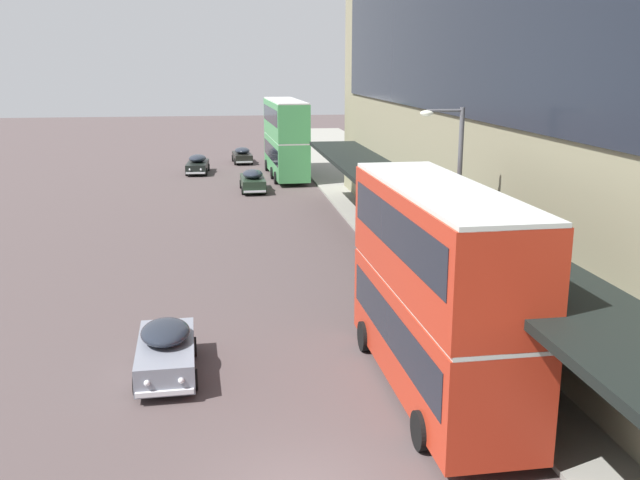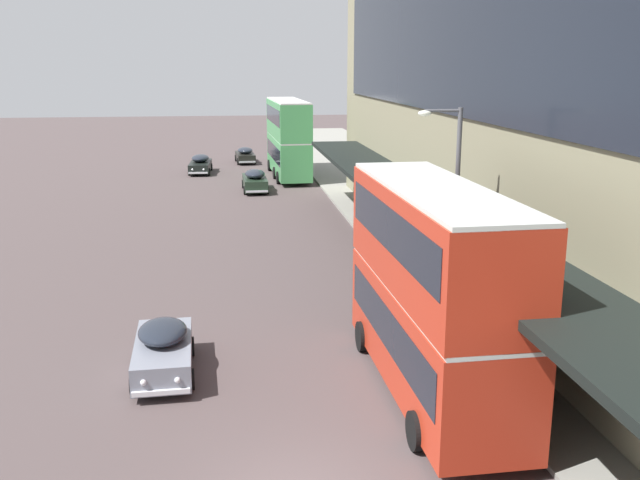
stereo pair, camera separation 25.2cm
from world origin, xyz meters
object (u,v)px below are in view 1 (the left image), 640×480
Objects in this scene: sedan_trailing_mid at (242,155)px; transit_bus_kerbside_front at (285,136)px; sedan_second_mid at (166,350)px; sedan_oncoming_front at (253,181)px; pedestrian_at_kerb at (482,294)px; transit_bus_kerbside_rear at (436,284)px; street_lamp at (453,208)px; sedan_second_near at (198,164)px.

transit_bus_kerbside_front is at bearing -70.27° from sedan_trailing_mid.
sedan_second_mid is 0.92× the size of sedan_oncoming_front.
transit_bus_kerbside_front is 36.36m from pedestrian_at_kerb.
transit_bus_kerbside_rear is 2.26× the size of sedan_second_mid.
sedan_oncoming_front is 30.28m from pedestrian_at_kerb.
transit_bus_kerbside_rear is 2.09× the size of sedan_oncoming_front.
sedan_second_mid is (-7.78, 2.36, -2.51)m from transit_bus_kerbside_rear.
pedestrian_at_kerb is at bearing 34.05° from street_lamp.
transit_bus_kerbside_front reaches higher than sedan_second_near.
pedestrian_at_kerb is at bearing 56.20° from transit_bus_kerbside_rear.
street_lamp is at bearing -86.71° from transit_bus_kerbside_front.
street_lamp reaches higher than sedan_second_near.
sedan_second_near is at bearing 156.02° from transit_bus_kerbside_front.
street_lamp is (5.27, -30.58, 3.83)m from sedan_oncoming_front.
street_lamp is at bearing -76.68° from sedan_second_near.
transit_bus_kerbside_rear is 2.00× the size of sedan_second_near.
transit_bus_kerbside_rear is 45.25m from sedan_second_near.
sedan_oncoming_front is at bearing 99.77° from street_lamp.
sedan_second_mid is at bearing -94.85° from sedan_trailing_mid.
transit_bus_kerbside_rear is at bearing -123.80° from pedestrian_at_kerb.
sedan_second_mid is (-7.42, -38.82, -2.68)m from transit_bus_kerbside_front.
street_lamp reaches higher than transit_bus_kerbside_rear.
sedan_second_mid is 42.13m from sedan_second_near.
street_lamp reaches higher than transit_bus_kerbside_front.
sedan_second_near is 41.80m from street_lamp.
sedan_trailing_mid is at bearing 94.19° from transit_bus_kerbside_rear.
sedan_second_mid is at bearing -100.82° from transit_bus_kerbside_front.
sedan_oncoming_front is 0.96× the size of sedan_second_near.
transit_bus_kerbside_rear is at bearing -84.24° from sedan_oncoming_front.
sedan_second_mid is 0.56× the size of street_lamp.
transit_bus_kerbside_rear reaches higher than pedestrian_at_kerb.
transit_bus_kerbside_front is 6.12× the size of pedestrian_at_kerb.
sedan_second_near is at bearing 103.32° from street_lamp.
transit_bus_kerbside_rear is at bearing -114.05° from street_lamp.
pedestrian_at_kerb is (11.22, -39.40, 0.39)m from sedan_second_near.
transit_bus_kerbside_rear is 6.49m from pedestrian_at_kerb.
sedan_trailing_mid is at bearing 98.90° from pedestrian_at_kerb.
transit_bus_kerbside_front is 2.39× the size of sedan_oncoming_front.
transit_bus_kerbside_front reaches higher than sedan_trailing_mid.
street_lamp is (1.78, 3.99, 1.35)m from transit_bus_kerbside_rear.
sedan_trailing_mid is 0.95× the size of sedan_oncoming_front.
pedestrian_at_kerb is at bearing -76.83° from sedan_oncoming_front.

